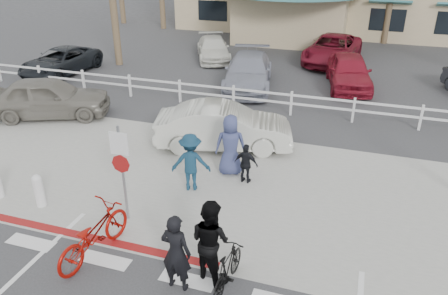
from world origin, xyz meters
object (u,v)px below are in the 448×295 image
(sign_post, at_px, (123,169))
(car_red_compact, at_px, (48,97))
(car_white_sedan, at_px, (224,127))
(bike_red, at_px, (93,234))
(bike_black, at_px, (228,269))

(sign_post, height_order, car_red_compact, sign_post)
(car_white_sedan, bearing_deg, bike_red, 155.73)
(bike_black, distance_m, car_red_compact, 11.66)
(sign_post, bearing_deg, bike_red, -89.58)
(bike_red, bearing_deg, car_white_sedan, -90.52)
(sign_post, bearing_deg, car_red_compact, 140.57)
(sign_post, relative_size, bike_black, 1.89)
(bike_red, relative_size, car_red_compact, 0.47)
(sign_post, xyz_separation_m, bike_black, (3.16, -1.49, -0.99))
(car_red_compact, bearing_deg, car_white_sedan, -116.37)
(bike_black, height_order, car_red_compact, car_red_compact)
(sign_post, relative_size, car_red_compact, 0.62)
(car_white_sedan, height_order, car_red_compact, car_red_compact)
(sign_post, relative_size, car_white_sedan, 0.64)
(bike_black, xyz_separation_m, car_red_compact, (-9.52, 6.72, 0.33))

